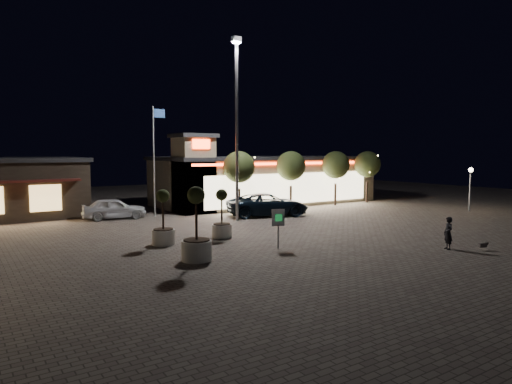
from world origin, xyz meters
TOP-DOWN VIEW (x-y plane):
  - ground at (0.00, 0.00)m, footprint 90.00×90.00m
  - retail_building at (9.51, 15.82)m, footprint 20.40×8.40m
  - floodlight_pole at (2.00, 8.00)m, footprint 0.60×0.40m
  - flagpole at (-1.90, 13.00)m, footprint 0.95×0.10m
  - lamp_post_east at (20.00, 2.00)m, footprint 0.36×0.36m
  - string_tree_a at (4.00, 11.00)m, footprint 2.42×2.42m
  - string_tree_b at (9.00, 11.00)m, footprint 2.42×2.42m
  - string_tree_c at (14.00, 11.00)m, footprint 2.42×2.42m
  - string_tree_d at (18.00, 11.00)m, footprint 2.42×2.42m
  - pickup_truck at (5.11, 8.74)m, footprint 6.58×4.45m
  - white_sedan at (-4.81, 13.52)m, footprint 4.61×2.47m
  - pedestrian at (5.72, -5.61)m, footprint 0.61×0.69m
  - dog at (7.02, -6.68)m, footprint 0.52×0.30m
  - planter_left at (-5.35, 3.12)m, footprint 1.16×1.16m
  - planter_mid at (-5.46, -0.91)m, footprint 1.32×1.32m
  - planter_right at (-1.92, 3.16)m, footprint 1.10×1.10m
  - valet_sign at (-1.02, -0.87)m, footprint 0.62×0.28m

SIDE VIEW (x-z plane):
  - ground at x=0.00m, z-range 0.00..0.00m
  - dog at x=7.02m, z-range 0.14..0.42m
  - white_sedan at x=-4.81m, z-range 0.00..1.49m
  - pedestrian at x=5.72m, z-range 0.00..1.60m
  - planter_right at x=-1.92m, z-range -0.52..2.18m
  - pickup_truck at x=5.11m, z-range 0.00..1.67m
  - planter_left at x=-5.35m, z-range -0.54..2.30m
  - planter_mid at x=-5.46m, z-range -0.62..2.63m
  - valet_sign at x=-1.02m, z-range 0.39..2.34m
  - retail_building at x=9.51m, z-range -0.84..5.26m
  - lamp_post_east at x=20.00m, z-range 0.72..4.20m
  - string_tree_a at x=4.00m, z-range 1.17..5.95m
  - string_tree_b at x=9.00m, z-range 1.17..5.95m
  - string_tree_c at x=14.00m, z-range 1.17..5.95m
  - string_tree_d at x=18.00m, z-range 1.17..5.95m
  - flagpole at x=-1.90m, z-range 0.74..8.74m
  - floodlight_pole at x=2.00m, z-range 0.83..13.21m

